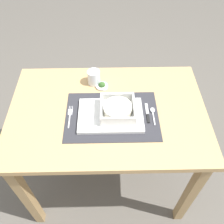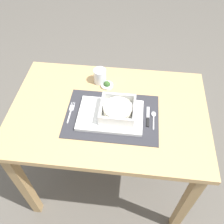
{
  "view_description": "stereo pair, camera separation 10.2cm",
  "coord_description": "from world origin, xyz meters",
  "px_view_note": "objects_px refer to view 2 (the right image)",
  "views": [
    {
      "loc": [
        0.01,
        -0.8,
        1.68
      ],
      "look_at": [
        0.02,
        -0.04,
        0.78
      ],
      "focal_mm": 39.54,
      "sensor_mm": 36.0,
      "label": 1
    },
    {
      "loc": [
        0.11,
        -0.8,
        1.68
      ],
      "look_at": [
        0.02,
        -0.04,
        0.78
      ],
      "focal_mm": 39.54,
      "sensor_mm": 36.0,
      "label": 2
    }
  ],
  "objects_px": {
    "condiment_saucer": "(107,85)",
    "butter_knife": "(148,118)",
    "porridge_bowl": "(118,110)",
    "drinking_glass": "(100,77)",
    "dining_table": "(109,124)",
    "fork": "(71,111)",
    "spoon": "(154,116)"
  },
  "relations": [
    {
      "from": "spoon",
      "to": "fork",
      "type": "bearing_deg",
      "value": 178.3
    },
    {
      "from": "dining_table",
      "to": "condiment_saucer",
      "type": "xyz_separation_m",
      "value": [
        -0.03,
        0.17,
        0.13
      ]
    },
    {
      "from": "fork",
      "to": "dining_table",
      "type": "bearing_deg",
      "value": 5.71
    },
    {
      "from": "fork",
      "to": "condiment_saucer",
      "type": "distance_m",
      "value": 0.25
    },
    {
      "from": "fork",
      "to": "condiment_saucer",
      "type": "bearing_deg",
      "value": 48.36
    },
    {
      "from": "porridge_bowl",
      "to": "butter_knife",
      "type": "distance_m",
      "value": 0.15
    },
    {
      "from": "fork",
      "to": "condiment_saucer",
      "type": "relative_size",
      "value": 2.06
    },
    {
      "from": "drinking_glass",
      "to": "condiment_saucer",
      "type": "height_order",
      "value": "drinking_glass"
    },
    {
      "from": "dining_table",
      "to": "condiment_saucer",
      "type": "relative_size",
      "value": 14.9
    },
    {
      "from": "porridge_bowl",
      "to": "condiment_saucer",
      "type": "bearing_deg",
      "value": 111.1
    },
    {
      "from": "fork",
      "to": "butter_knife",
      "type": "distance_m",
      "value": 0.38
    },
    {
      "from": "spoon",
      "to": "drinking_glass",
      "type": "height_order",
      "value": "drinking_glass"
    },
    {
      "from": "spoon",
      "to": "drinking_glass",
      "type": "xyz_separation_m",
      "value": [
        -0.3,
        0.22,
        0.03
      ]
    },
    {
      "from": "fork",
      "to": "condiment_saucer",
      "type": "xyz_separation_m",
      "value": [
        0.16,
        0.2,
        0.0
      ]
    },
    {
      "from": "fork",
      "to": "butter_knife",
      "type": "height_order",
      "value": "butter_knife"
    },
    {
      "from": "condiment_saucer",
      "to": "drinking_glass",
      "type": "bearing_deg",
      "value": 141.84
    },
    {
      "from": "condiment_saucer",
      "to": "butter_knife",
      "type": "bearing_deg",
      "value": -41.62
    },
    {
      "from": "dining_table",
      "to": "drinking_glass",
      "type": "bearing_deg",
      "value": 109.32
    },
    {
      "from": "spoon",
      "to": "butter_knife",
      "type": "bearing_deg",
      "value": -159.25
    },
    {
      "from": "porridge_bowl",
      "to": "drinking_glass",
      "type": "distance_m",
      "value": 0.26
    },
    {
      "from": "butter_knife",
      "to": "condiment_saucer",
      "type": "relative_size",
      "value": 1.95
    },
    {
      "from": "porridge_bowl",
      "to": "fork",
      "type": "bearing_deg",
      "value": 179.4
    },
    {
      "from": "butter_knife",
      "to": "condiment_saucer",
      "type": "height_order",
      "value": "condiment_saucer"
    },
    {
      "from": "butter_knife",
      "to": "condiment_saucer",
      "type": "bearing_deg",
      "value": 133.87
    },
    {
      "from": "dining_table",
      "to": "condiment_saucer",
      "type": "bearing_deg",
      "value": 99.55
    },
    {
      "from": "porridge_bowl",
      "to": "drinking_glass",
      "type": "relative_size",
      "value": 2.03
    },
    {
      "from": "fork",
      "to": "butter_knife",
      "type": "bearing_deg",
      "value": -3.82
    },
    {
      "from": "fork",
      "to": "spoon",
      "type": "relative_size",
      "value": 1.25
    },
    {
      "from": "drinking_glass",
      "to": "condiment_saucer",
      "type": "xyz_separation_m",
      "value": [
        0.04,
        -0.03,
        -0.03
      ]
    },
    {
      "from": "porridge_bowl",
      "to": "condiment_saucer",
      "type": "distance_m",
      "value": 0.22
    },
    {
      "from": "dining_table",
      "to": "fork",
      "type": "distance_m",
      "value": 0.22
    },
    {
      "from": "dining_table",
      "to": "butter_knife",
      "type": "bearing_deg",
      "value": -9.1
    }
  ]
}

